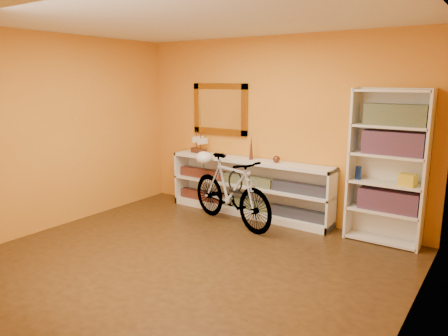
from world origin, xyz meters
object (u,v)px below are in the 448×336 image
Objects in this scene: console_unit at (248,187)px; helmet at (204,158)px; bicycle at (231,191)px; bookcase at (387,168)px.

helmet is (-0.59, -0.32, 0.43)m from console_unit.
helmet is at bearing 90.00° from bicycle.
bookcase reaches higher than helmet.
bookcase reaches higher than console_unit.
helmet is (-0.61, 0.18, 0.37)m from bicycle.
console_unit is at bearing -179.26° from bookcase.
bicycle is (-1.92, -0.53, -0.46)m from bookcase.
bicycle is 0.74m from helmet.
bookcase is at bearing 7.74° from helmet.
helmet is at bearing -151.49° from console_unit.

